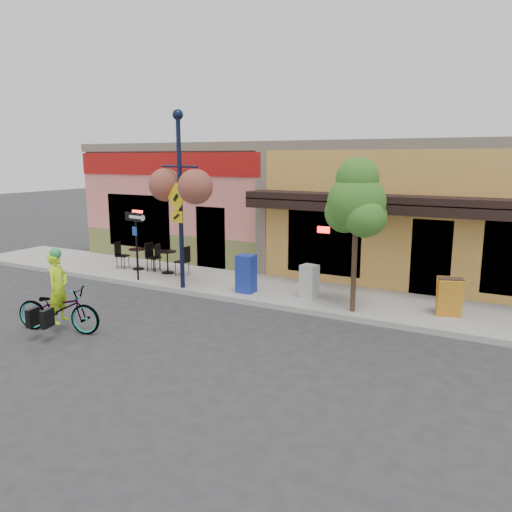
{
  "coord_description": "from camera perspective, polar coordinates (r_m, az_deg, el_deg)",
  "views": [
    {
      "loc": [
        6.72,
        -10.91,
        3.99
      ],
      "look_at": [
        0.42,
        0.5,
        1.4
      ],
      "focal_mm": 35.0,
      "sensor_mm": 36.0,
      "label": 1
    }
  ],
  "objects": [
    {
      "name": "cafe_set_left",
      "position": [
        17.77,
        -13.37,
        0.0
      ],
      "size": [
        1.72,
        1.12,
        0.95
      ],
      "primitive_type": null,
      "rotation": [
        0.0,
        0.0,
        0.22
      ],
      "color": "black",
      "rests_on": "sidewalk"
    },
    {
      "name": "street_tree",
      "position": [
        12.54,
        11.28,
        2.35
      ],
      "size": [
        1.99,
        1.99,
        3.9
      ],
      "primitive_type": null,
      "rotation": [
        0.0,
        0.0,
        -0.39
      ],
      "color": "#3D7A26",
      "rests_on": "sidewalk"
    },
    {
      "name": "sandwich_board",
      "position": [
        12.93,
        21.34,
        -4.6
      ],
      "size": [
        0.67,
        0.57,
        0.97
      ],
      "primitive_type": null,
      "rotation": [
        0.0,
        0.0,
        0.28
      ],
      "color": "orange",
      "rests_on": "sidewalk"
    },
    {
      "name": "newspaper_box_blue",
      "position": [
        14.35,
        -1.13,
        -2.04
      ],
      "size": [
        0.5,
        0.45,
        1.1
      ],
      "primitive_type": null,
      "rotation": [
        0.0,
        0.0,
        0.02
      ],
      "color": "#192F9B",
      "rests_on": "sidewalk"
    },
    {
      "name": "building",
      "position": [
        19.68,
        8.89,
        6.02
      ],
      "size": [
        18.2,
        8.2,
        4.5
      ],
      "primitive_type": null,
      "color": "#D7746A",
      "rests_on": "ground"
    },
    {
      "name": "one_way_sign",
      "position": [
        16.12,
        -13.48,
        1.06
      ],
      "size": [
        0.84,
        0.3,
        2.16
      ],
      "primitive_type": null,
      "rotation": [
        0.0,
        0.0,
        -0.15
      ],
      "color": "black",
      "rests_on": "sidewalk"
    },
    {
      "name": "cyclist_rider",
      "position": [
        12.32,
        -21.59,
        -4.5
      ],
      "size": [
        0.53,
        0.68,
        1.63
      ],
      "primitive_type": "imported",
      "rotation": [
        0.0,
        0.0,
        1.84
      ],
      "color": "#CAFF1A",
      "rests_on": "ground"
    },
    {
      "name": "cafe_set_right",
      "position": [
        16.97,
        -10.09,
        -0.31
      ],
      "size": [
        1.68,
        0.87,
        0.99
      ],
      "primitive_type": null,
      "rotation": [
        0.0,
        0.0,
        -0.03
      ],
      "color": "black",
      "rests_on": "sidewalk"
    },
    {
      "name": "ground",
      "position": [
        13.42,
        -2.6,
        -6.07
      ],
      "size": [
        90.0,
        90.0,
        0.0
      ],
      "primitive_type": "plane",
      "color": "#2D2D30",
      "rests_on": "ground"
    },
    {
      "name": "newspaper_box_grey",
      "position": [
        13.89,
        6.1,
        -2.9
      ],
      "size": [
        0.48,
        0.45,
        0.93
      ],
      "primitive_type": null,
      "rotation": [
        0.0,
        0.0,
        -0.14
      ],
      "color": "#B4B4B4",
      "rests_on": "sidewalk"
    },
    {
      "name": "lamp_post",
      "position": [
        14.71,
        -8.64,
        6.22
      ],
      "size": [
        1.77,
        1.09,
        5.18
      ],
      "primitive_type": null,
      "rotation": [
        0.0,
        0.0,
        -0.28
      ],
      "color": "black",
      "rests_on": "sidewalk"
    },
    {
      "name": "sidewalk",
      "position": [
        15.08,
        1.38,
        -3.82
      ],
      "size": [
        24.0,
        3.0,
        0.15
      ],
      "primitive_type": "cube",
      "color": "#9E9B93",
      "rests_on": "ground"
    },
    {
      "name": "curb",
      "position": [
        13.85,
        -1.41,
        -5.19
      ],
      "size": [
        24.0,
        0.12,
        0.15
      ],
      "primitive_type": "cube",
      "color": "#A8A59E",
      "rests_on": "ground"
    },
    {
      "name": "bicycle",
      "position": [
        12.43,
        -21.65,
        -5.65
      ],
      "size": [
        2.22,
        1.26,
        1.1
      ],
      "primitive_type": "imported",
      "rotation": [
        0.0,
        0.0,
        1.84
      ],
      "color": "maroon",
      "rests_on": "ground"
    }
  ]
}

